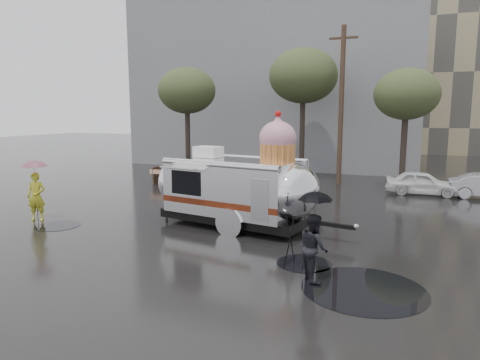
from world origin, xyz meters
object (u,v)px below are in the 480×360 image
at_px(person_left, 36,197).
at_px(tripod, 294,237).
at_px(airstream_trailer, 237,186).
at_px(person_right, 314,247).

height_order(person_left, tripod, person_left).
distance_m(airstream_trailer, person_left, 7.81).
relative_size(person_left, person_right, 1.11).
bearing_deg(person_right, tripod, 12.94).
distance_m(person_left, person_right, 11.39).
distance_m(airstream_trailer, person_right, 5.57).
relative_size(airstream_trailer, person_right, 4.68).
bearing_deg(airstream_trailer, person_left, -154.70).
height_order(person_right, tripod, person_right).
xyz_separation_m(airstream_trailer, tripod, (3.03, -3.41, -0.66)).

